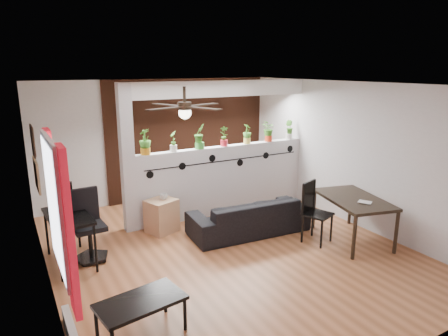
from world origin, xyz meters
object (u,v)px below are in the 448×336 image
ceiling_fan (185,109)px  potted_plant_0 (145,141)px  potted_plant_1 (173,141)px  office_chair (88,230)px  potted_plant_3 (224,135)px  computer_desk (68,220)px  potted_plant_2 (199,136)px  folding_chair (313,207)px  cube_shelf (162,216)px  potted_plant_5 (269,130)px  potted_plant_4 (247,133)px  cup (164,197)px  dining_table (353,202)px  sofa (249,216)px  coffee_table (141,304)px  potted_plant_6 (289,129)px

ceiling_fan → potted_plant_0: ceiling_fan is taller
potted_plant_1 → office_chair: 2.18m
potted_plant_1 → potted_plant_3: potted_plant_3 is taller
potted_plant_1 → computer_desk: size_ratio=0.35×
potted_plant_2 → folding_chair: size_ratio=0.46×
potted_plant_3 → cube_shelf: 1.96m
potted_plant_3 → office_chair: (-2.78, -0.78, -1.09)m
potted_plant_5 → potted_plant_1: bearing=180.0°
ceiling_fan → potted_plant_1: bearing=73.1°
potted_plant_4 → potted_plant_5: size_ratio=0.93×
potted_plant_5 → cup: (-2.46, -0.34, -0.93)m
office_chair → dining_table: size_ratio=0.70×
potted_plant_4 → cube_shelf: size_ratio=0.67×
folding_chair → cube_shelf: bearing=142.4°
cup → potted_plant_2: bearing=21.2°
potted_plant_0 → computer_desk: (-1.47, -0.79, -0.90)m
potted_plant_3 → dining_table: 2.69m
sofa → dining_table: 1.78m
potted_plant_3 → cup: 1.71m
cup → office_chair: office_chair is taller
computer_desk → folding_chair: 3.83m
potted_plant_5 → sofa: potted_plant_5 is taller
dining_table → coffee_table: (-3.87, -0.69, -0.28)m
potted_plant_2 → cup: bearing=-158.8°
computer_desk → coffee_table: computer_desk is taller
potted_plant_4 → computer_desk: bearing=-167.5°
potted_plant_2 → coffee_table: size_ratio=0.48×
ceiling_fan → cup: bearing=82.3°
dining_table → folding_chair: 0.68m
potted_plant_3 → coffee_table: 4.11m
potted_plant_2 → cup: potted_plant_2 is taller
folding_chair → potted_plant_4: bearing=92.4°
potted_plant_2 → computer_desk: 2.80m
potted_plant_4 → coffee_table: size_ratio=0.40×
potted_plant_1 → cup: (-0.35, -0.34, -0.91)m
potted_plant_1 → potted_plant_4: bearing=0.0°
potted_plant_0 → cup: bearing=-62.6°
potted_plant_1 → potted_plant_6: potted_plant_6 is taller
potted_plant_3 → computer_desk: 3.27m
potted_plant_2 → cup: 1.34m
potted_plant_5 → cube_shelf: 2.84m
potted_plant_5 → cup: 2.65m
computer_desk → folding_chair: folding_chair is taller
potted_plant_5 → sofa: size_ratio=0.21×
folding_chair → coffee_table: folding_chair is taller
cup → coffee_table: cup is taller
office_chair → coffee_table: office_chair is taller
potted_plant_6 → potted_plant_3: bearing=-180.0°
potted_plant_2 → potted_plant_4: (1.05, 0.00, -0.04)m
sofa → computer_desk: computer_desk is taller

